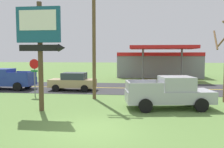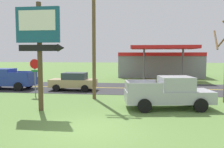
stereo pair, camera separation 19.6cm
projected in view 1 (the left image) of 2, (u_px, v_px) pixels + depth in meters
name	position (u px, v px, depth m)	size (l,w,h in m)	color
ground_plane	(91.00, 130.00, 10.35)	(180.00, 180.00, 0.00)	#5B7F3D
road_asphalt	(118.00, 88.00, 23.22)	(140.00, 8.00, 0.02)	#333335
road_centre_line	(118.00, 88.00, 23.22)	(126.00, 0.20, 0.01)	gold
motel_sign	(40.00, 37.00, 13.40)	(2.83, 0.54, 6.27)	brown
stop_sign	(34.00, 71.00, 18.59)	(0.80, 0.08, 2.95)	slate
utility_pole	(94.00, 29.00, 17.20)	(1.78, 0.26, 9.70)	brown
gas_station	(158.00, 64.00, 35.34)	(12.00, 11.50, 4.40)	gray
pickup_silver_parked_on_lawn	(170.00, 93.00, 14.37)	(5.45, 2.87, 1.96)	#A8AAAF
pickup_blue_on_road	(6.00, 79.00, 22.37)	(5.20, 2.24, 1.96)	#233893
car_tan_near_lane	(73.00, 81.00, 21.62)	(4.20, 2.00, 1.64)	tan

